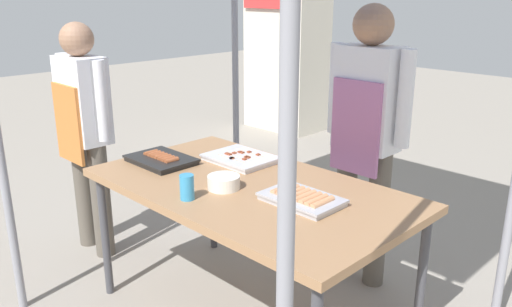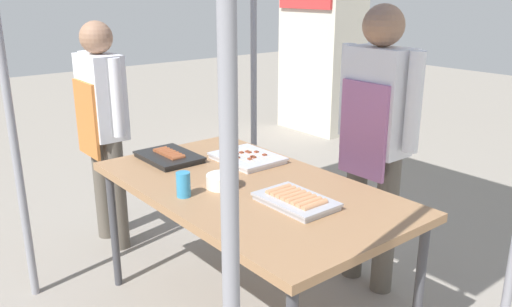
% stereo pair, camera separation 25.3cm
% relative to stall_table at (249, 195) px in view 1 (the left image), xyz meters
% --- Properties ---
extents(stall_table, '(1.60, 0.90, 0.75)m').
position_rel_stall_table_xyz_m(stall_table, '(0.00, 0.00, 0.00)').
color(stall_table, '#9E724C').
rests_on(stall_table, ground).
extents(tray_grilled_sausages, '(0.36, 0.26, 0.05)m').
position_rel_stall_table_xyz_m(tray_grilled_sausages, '(-0.58, -0.10, 0.07)').
color(tray_grilled_sausages, black).
rests_on(tray_grilled_sausages, stall_table).
extents(tray_meat_skewers, '(0.37, 0.29, 0.04)m').
position_rel_stall_table_xyz_m(tray_meat_skewers, '(-0.29, 0.23, 0.07)').
color(tray_meat_skewers, silver).
rests_on(tray_meat_skewers, stall_table).
extents(tray_pork_links, '(0.35, 0.23, 0.05)m').
position_rel_stall_table_xyz_m(tray_pork_links, '(0.32, 0.01, 0.07)').
color(tray_pork_links, '#ADADB2').
rests_on(tray_pork_links, stall_table).
extents(condiment_bowl, '(0.16, 0.16, 0.06)m').
position_rel_stall_table_xyz_m(condiment_bowl, '(-0.05, -0.11, 0.08)').
color(condiment_bowl, silver).
rests_on(condiment_bowl, stall_table).
extents(drink_cup_near_edge, '(0.07, 0.07, 0.12)m').
position_rel_stall_table_xyz_m(drink_cup_near_edge, '(-0.07, -0.32, 0.11)').
color(drink_cup_near_edge, '#338CBF').
rests_on(drink_cup_near_edge, stall_table).
extents(vendor_woman, '(0.52, 0.23, 1.59)m').
position_rel_stall_table_xyz_m(vendor_woman, '(0.15, 0.76, 0.24)').
color(vendor_woman, '#595147').
rests_on(vendor_woman, ground).
extents(customer_nearby, '(0.52, 0.22, 1.48)m').
position_rel_stall_table_xyz_m(customer_nearby, '(-1.28, -0.18, 0.17)').
color(customer_nearby, '#595147').
rests_on(customer_nearby, ground).
extents(neighbor_stall_left, '(0.91, 0.60, 2.02)m').
position_rel_stall_table_xyz_m(neighbor_stall_left, '(-2.53, 3.10, 0.32)').
color(neighbor_stall_left, beige).
rests_on(neighbor_stall_left, ground).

